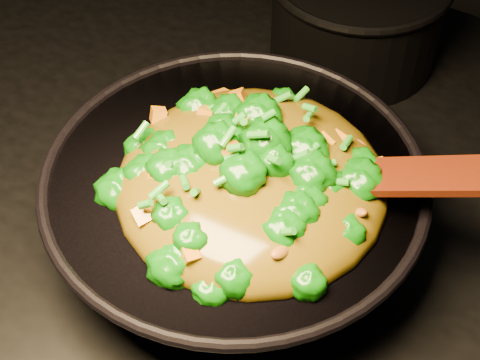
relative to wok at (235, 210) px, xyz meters
The scene contains 4 objects.
wok is the anchor object (origin of this frame).
stir_fry 0.10m from the wok, ahead, with size 0.27×0.27×0.09m, color #106A07, non-canonical shape.
spatula 0.21m from the wok, 17.75° to the left, with size 0.30×0.05×0.01m, color #320F06.
back_pot 0.36m from the wok, 95.78° to the left, with size 0.22×0.22×0.13m, color black.
Camera 1 is at (0.28, -0.50, 1.55)m, focal length 55.00 mm.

